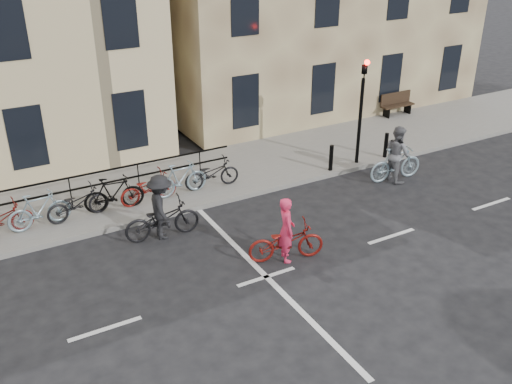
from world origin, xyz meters
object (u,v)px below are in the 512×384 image
bench (397,103)px  cyclist_grey (396,159)px  traffic_light (362,99)px  cyclist_dark (162,213)px  cyclist_pink (286,239)px

bench → cyclist_grey: size_ratio=0.80×
traffic_light → cyclist_grey: 2.31m
cyclist_dark → cyclist_grey: bearing=-86.7°
traffic_light → cyclist_dark: 8.00m
bench → cyclist_dark: (-12.51, -4.66, 0.05)m
traffic_light → cyclist_dark: size_ratio=1.83×
bench → cyclist_dark: size_ratio=0.75×
traffic_light → cyclist_pink: (-5.36, -3.88, -1.85)m
bench → cyclist_pink: (-10.16, -7.27, -0.07)m
bench → cyclist_pink: 12.49m
bench → cyclist_pink: cyclist_pink is taller
cyclist_grey → cyclist_dark: (-8.10, 0.24, -0.04)m
cyclist_pink → bench: bearing=-37.8°
cyclist_pink → cyclist_dark: bearing=58.7°
cyclist_pink → cyclist_grey: size_ratio=1.04×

